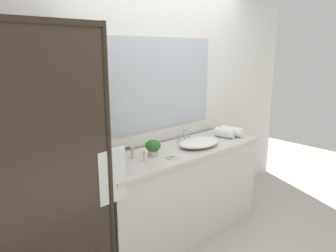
{
  "coord_description": "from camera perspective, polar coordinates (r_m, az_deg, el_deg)",
  "views": [
    {
      "loc": [
        -2.08,
        -2.09,
        1.83
      ],
      "look_at": [
        -0.15,
        0.0,
        1.15
      ],
      "focal_mm": 34.59,
      "sensor_mm": 36.0,
      "label": 1
    }
  ],
  "objects": [
    {
      "name": "potted_plant",
      "position": [
        2.88,
        -2.66,
        -3.7
      ],
      "size": [
        0.14,
        0.14,
        0.15
      ],
      "color": "beige",
      "rests_on": "vanity_cabinet"
    },
    {
      "name": "soap_dish",
      "position": [
        2.84,
        0.76,
        -5.36
      ],
      "size": [
        0.1,
        0.07,
        0.04
      ],
      "color": "silver",
      "rests_on": "vanity_cabinet"
    },
    {
      "name": "rolled_towel_middle",
      "position": [
        3.53,
        9.98,
        -1.18
      ],
      "size": [
        0.15,
        0.23,
        0.1
      ],
      "primitive_type": "cylinder",
      "rotation": [
        1.57,
        0.0,
        0.24
      ],
      "color": "white",
      "rests_on": "vanity_cabinet"
    },
    {
      "name": "amenity_bottle_conditioner",
      "position": [
        2.84,
        -6.26,
        -4.72
      ],
      "size": [
        0.03,
        0.03,
        0.1
      ],
      "color": "silver",
      "rests_on": "vanity_cabinet"
    },
    {
      "name": "shower_enclosure",
      "position": [
        2.22,
        -18.52,
        -8.55
      ],
      "size": [
        1.2,
        0.59,
        2.0
      ],
      "color": "#2D2319",
      "rests_on": "ground_plane"
    },
    {
      "name": "sink_basin",
      "position": [
        3.19,
        5.45,
        -2.87
      ],
      "size": [
        0.46,
        0.32,
        0.08
      ],
      "primitive_type": "ellipsoid",
      "color": "white",
      "rests_on": "vanity_cabinet"
    },
    {
      "name": "ground_plane",
      "position": [
        3.47,
        1.92,
        -18.4
      ],
      "size": [
        8.0,
        8.0,
        0.0
      ],
      "primitive_type": "plane",
      "color": "#B7B2A8"
    },
    {
      "name": "vanity_cabinet",
      "position": [
        3.26,
        1.86,
        -11.59
      ],
      "size": [
        1.8,
        0.58,
        0.9
      ],
      "color": "silver",
      "rests_on": "ground_plane"
    },
    {
      "name": "wall_back_with_mirror",
      "position": [
        3.25,
        -2.18,
        4.1
      ],
      "size": [
        4.4,
        0.06,
        2.6
      ],
      "color": "silver",
      "rests_on": "ground_plane"
    },
    {
      "name": "amenity_bottle_shampoo",
      "position": [
        2.75,
        -4.13,
        -5.42
      ],
      "size": [
        0.03,
        0.03,
        0.09
      ],
      "color": "white",
      "rests_on": "vanity_cabinet"
    },
    {
      "name": "rolled_towel_near_edge",
      "position": [
        3.61,
        11.2,
        -0.92
      ],
      "size": [
        0.14,
        0.26,
        0.1
      ],
      "primitive_type": "cylinder",
      "rotation": [
        1.57,
        0.0,
        0.16
      ],
      "color": "white",
      "rests_on": "vanity_cabinet"
    },
    {
      "name": "faucet",
      "position": [
        3.31,
        3.0,
        -2.04
      ],
      "size": [
        0.17,
        0.14,
        0.14
      ],
      "color": "silver",
      "rests_on": "vanity_cabinet"
    }
  ]
}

